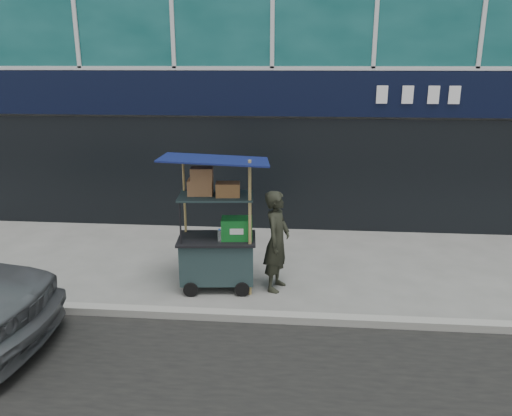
# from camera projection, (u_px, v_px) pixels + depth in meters

# --- Properties ---
(ground) EXTENTS (80.00, 80.00, 0.00)m
(ground) POSITION_uv_depth(u_px,v_px,m) (255.00, 314.00, 7.27)
(ground) COLOR #62625D
(ground) RESTS_ON ground
(curb) EXTENTS (80.00, 0.18, 0.12)m
(curb) POSITION_uv_depth(u_px,v_px,m) (254.00, 317.00, 7.06)
(curb) COLOR gray
(curb) RESTS_ON ground
(vendor_cart) EXTENTS (1.73, 1.30, 2.20)m
(vendor_cart) POSITION_uv_depth(u_px,v_px,m) (218.00, 242.00, 7.92)
(vendor_cart) COLOR #1A2D2D
(vendor_cart) RESTS_ON ground
(vendor_man) EXTENTS (0.53, 0.68, 1.63)m
(vendor_man) POSITION_uv_depth(u_px,v_px,m) (277.00, 241.00, 7.86)
(vendor_man) COLOR black
(vendor_man) RESTS_ON ground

